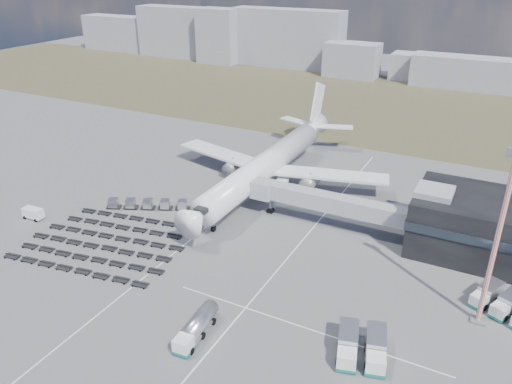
% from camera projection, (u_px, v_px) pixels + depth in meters
% --- Properties ---
extents(ground, '(420.00, 420.00, 0.00)m').
position_uv_depth(ground, '(186.00, 254.00, 85.52)').
color(ground, '#565659').
rests_on(ground, ground).
extents(grass_strip, '(420.00, 90.00, 0.01)m').
position_uv_depth(grass_strip, '(366.00, 103.00, 173.82)').
color(grass_strip, '#48432B').
rests_on(grass_strip, ground).
extents(lane_markings, '(47.12, 110.00, 0.01)m').
position_uv_depth(lane_markings, '(244.00, 260.00, 83.86)').
color(lane_markings, silver).
rests_on(lane_markings, ground).
extents(terminal, '(30.40, 16.40, 11.00)m').
position_uv_depth(terminal, '(505.00, 230.00, 82.63)').
color(terminal, black).
rests_on(terminal, ground).
extents(jet_bridge, '(30.30, 3.80, 7.05)m').
position_uv_depth(jet_bridge, '(317.00, 200.00, 93.14)').
color(jet_bridge, '#939399').
rests_on(jet_bridge, ground).
extents(airliner, '(51.59, 64.53, 17.62)m').
position_uv_depth(airliner, '(269.00, 163.00, 109.25)').
color(airliner, white).
rests_on(airliner, ground).
extents(skyline, '(320.82, 23.66, 25.30)m').
position_uv_depth(skyline, '(353.00, 52.00, 211.93)').
color(skyline, '#92949F').
rests_on(skyline, ground).
extents(fuel_tanker, '(3.01, 9.20, 2.92)m').
position_uv_depth(fuel_tanker, '(196.00, 327.00, 66.46)').
color(fuel_tanker, white).
rests_on(fuel_tanker, ground).
extents(pushback_tug, '(3.78, 2.76, 1.51)m').
position_uv_depth(pushback_tug, '(192.00, 225.00, 93.28)').
color(pushback_tug, white).
rests_on(pushback_tug, ground).
extents(utility_van, '(4.19, 2.04, 2.21)m').
position_uv_depth(utility_van, '(33.00, 214.00, 96.68)').
color(utility_van, white).
rests_on(utility_van, ground).
extents(catering_truck, '(4.07, 6.69, 2.87)m').
position_uv_depth(catering_truck, '(281.00, 189.00, 105.99)').
color(catering_truck, white).
rests_on(catering_truck, ground).
extents(service_trucks_near, '(7.64, 8.47, 2.89)m').
position_uv_depth(service_trucks_near, '(362.00, 347.00, 63.04)').
color(service_trucks_near, white).
rests_on(service_trucks_near, ground).
extents(uld_row, '(22.61, 11.57, 1.86)m').
position_uv_depth(uld_row, '(165.00, 204.00, 100.27)').
color(uld_row, black).
rests_on(uld_row, ground).
extents(baggage_dollies, '(29.91, 23.81, 0.64)m').
position_uv_depth(baggage_dollies, '(105.00, 242.00, 88.56)').
color(baggage_dollies, black).
rests_on(baggage_dollies, ground).
extents(floodlight_mast, '(2.43, 1.98, 25.60)m').
position_uv_depth(floodlight_mast, '(496.00, 242.00, 64.39)').
color(floodlight_mast, '#BF391E').
rests_on(floodlight_mast, ground).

